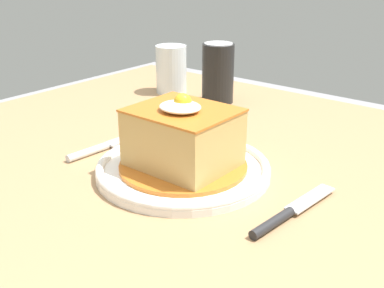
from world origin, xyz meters
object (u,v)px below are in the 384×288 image
at_px(drinking_glass, 171,73).
at_px(fork, 99,148).
at_px(knife, 284,215).
at_px(soda_can, 218,73).
at_px(main_plate, 183,168).

bearing_deg(drinking_glass, fork, -67.53).
height_order(knife, soda_can, soda_can).
relative_size(soda_can, drinking_glass, 1.18).
xyz_separation_m(fork, knife, (0.33, 0.00, -0.00)).
height_order(fork, knife, same).
bearing_deg(fork, main_plate, 8.28).
relative_size(fork, soda_can, 1.14).
relative_size(main_plate, soda_can, 2.01).
xyz_separation_m(fork, drinking_glass, (-0.14, 0.33, 0.04)).
xyz_separation_m(soda_can, drinking_glass, (-0.12, -0.01, -0.02)).
distance_m(main_plate, fork, 0.16).
distance_m(soda_can, drinking_glass, 0.12).
height_order(main_plate, drinking_glass, drinking_glass).
bearing_deg(soda_can, fork, -87.72).
xyz_separation_m(main_plate, drinking_glass, (-0.29, 0.31, 0.04)).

